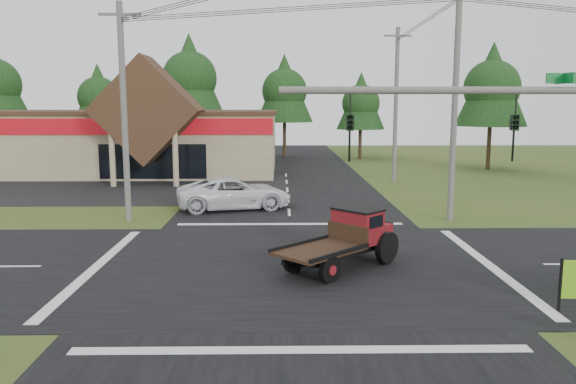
{
  "coord_description": "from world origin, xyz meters",
  "views": [
    {
      "loc": [
        -0.48,
        -19.39,
        5.7
      ],
      "look_at": [
        -0.16,
        3.07,
        2.2
      ],
      "focal_mm": 35.0,
      "sensor_mm": 36.0,
      "label": 1
    }
  ],
  "objects": [
    {
      "name": "ground",
      "position": [
        0.0,
        0.0,
        0.0
      ],
      "size": [
        120.0,
        120.0,
        0.0
      ],
      "primitive_type": "plane",
      "color": "#3C4F1C",
      "rests_on": "ground"
    },
    {
      "name": "road_ns",
      "position": [
        0.0,
        0.0,
        0.01
      ],
      "size": [
        12.0,
        120.0,
        0.02
      ],
      "primitive_type": "cube",
      "color": "black",
      "rests_on": "ground"
    },
    {
      "name": "road_ew",
      "position": [
        0.0,
        0.0,
        0.01
      ],
      "size": [
        120.0,
        12.0,
        0.02
      ],
      "primitive_type": "cube",
      "color": "black",
      "rests_on": "ground"
    },
    {
      "name": "parking_apron",
      "position": [
        -14.0,
        19.0,
        0.01
      ],
      "size": [
        28.0,
        14.0,
        0.02
      ],
      "primitive_type": "cube",
      "color": "black",
      "rests_on": "ground"
    },
    {
      "name": "cvs_building",
      "position": [
        -15.7,
        29.57,
        2.78
      ],
      "size": [
        30.4,
        18.2,
        9.19
      ],
      "color": "#998C67",
      "rests_on": "ground"
    },
    {
      "name": "traffic_signal_mast",
      "position": [
        5.82,
        -7.5,
        4.43
      ],
      "size": [
        8.12,
        0.24,
        7.0
      ],
      "color": "#595651",
      "rests_on": "ground"
    },
    {
      "name": "utility_pole_nw",
      "position": [
        -8.0,
        8.0,
        5.39
      ],
      "size": [
        2.0,
        0.3,
        10.5
      ],
      "color": "#595651",
      "rests_on": "ground"
    },
    {
      "name": "utility_pole_ne",
      "position": [
        8.0,
        8.0,
        5.89
      ],
      "size": [
        2.0,
        0.3,
        11.5
      ],
      "color": "#595651",
      "rests_on": "ground"
    },
    {
      "name": "utility_pole_n",
      "position": [
        8.0,
        22.0,
        5.74
      ],
      "size": [
        2.0,
        0.3,
        11.2
      ],
      "color": "#595651",
      "rests_on": "ground"
    },
    {
      "name": "tree_row_b",
      "position": [
        -20.0,
        42.0,
        6.7
      ],
      "size": [
        5.6,
        5.6,
        10.1
      ],
      "color": "#332316",
      "rests_on": "ground"
    },
    {
      "name": "tree_row_c",
      "position": [
        -10.0,
        41.0,
        8.72
      ],
      "size": [
        7.28,
        7.28,
        13.13
      ],
      "color": "#332316",
      "rests_on": "ground"
    },
    {
      "name": "tree_row_d",
      "position": [
        0.0,
        42.0,
        7.38
      ],
      "size": [
        6.16,
        6.16,
        11.11
      ],
      "color": "#332316",
      "rests_on": "ground"
    },
    {
      "name": "tree_row_e",
      "position": [
        8.0,
        40.0,
        6.03
      ],
      "size": [
        5.04,
        5.04,
        9.09
      ],
      "color": "#332316",
      "rests_on": "ground"
    },
    {
      "name": "tree_side_ne",
      "position": [
        18.0,
        30.0,
        7.38
      ],
      "size": [
        6.16,
        6.16,
        11.11
      ],
      "color": "#332316",
      "rests_on": "ground"
    },
    {
      "name": "antique_flatbed_truck",
      "position": [
        1.59,
        -0.37,
        1.04
      ],
      "size": [
        4.87,
        4.81,
        2.07
      ],
      "primitive_type": null,
      "rotation": [
        0.0,
        0.0,
        -0.8
      ],
      "color": "#5F0D19",
      "rests_on": "ground"
    },
    {
      "name": "white_pickup",
      "position": [
        -3.02,
        11.18,
        0.87
      ],
      "size": [
        6.74,
        4.26,
        1.74
      ],
      "primitive_type": "imported",
      "rotation": [
        0.0,
        0.0,
        1.81
      ],
      "color": "white",
      "rests_on": "ground"
    }
  ]
}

